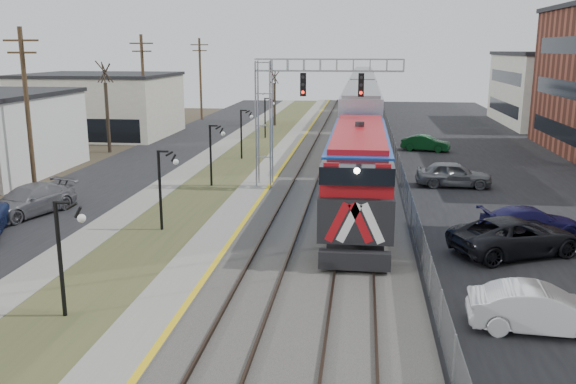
# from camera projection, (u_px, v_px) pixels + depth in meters

# --- Properties ---
(street_west) EXTENTS (7.00, 120.00, 0.04)m
(street_west) POSITION_uv_depth(u_px,v_px,m) (139.00, 164.00, 47.27)
(street_west) COLOR black
(street_west) RESTS_ON ground
(sidewalk) EXTENTS (2.00, 120.00, 0.08)m
(sidewalk) POSITION_uv_depth(u_px,v_px,m) (196.00, 165.00, 46.73)
(sidewalk) COLOR gray
(sidewalk) RESTS_ON ground
(grass_median) EXTENTS (4.00, 120.00, 0.06)m
(grass_median) POSITION_uv_depth(u_px,v_px,m) (234.00, 166.00, 46.38)
(grass_median) COLOR #414A27
(grass_median) RESTS_ON ground
(platform) EXTENTS (2.00, 120.00, 0.24)m
(platform) POSITION_uv_depth(u_px,v_px,m) (273.00, 166.00, 46.00)
(platform) COLOR gray
(platform) RESTS_ON ground
(ballast_bed) EXTENTS (8.00, 120.00, 0.20)m
(ballast_bed) POSITION_uv_depth(u_px,v_px,m) (339.00, 167.00, 45.40)
(ballast_bed) COLOR #595651
(ballast_bed) RESTS_ON ground
(parking_lot) EXTENTS (16.00, 120.00, 0.04)m
(parking_lot) POSITION_uv_depth(u_px,v_px,m) (505.00, 172.00, 43.99)
(parking_lot) COLOR black
(parking_lot) RESTS_ON ground
(platform_edge) EXTENTS (0.24, 120.00, 0.01)m
(platform_edge) POSITION_uv_depth(u_px,v_px,m) (284.00, 164.00, 45.86)
(platform_edge) COLOR gold
(platform_edge) RESTS_ON platform
(track_near) EXTENTS (1.58, 120.00, 0.15)m
(track_near) POSITION_uv_depth(u_px,v_px,m) (312.00, 164.00, 45.60)
(track_near) COLOR #2D2119
(track_near) RESTS_ON ballast_bed
(track_far) EXTENTS (1.58, 120.00, 0.15)m
(track_far) POSITION_uv_depth(u_px,v_px,m) (359.00, 165.00, 45.19)
(track_far) COLOR #2D2119
(track_far) RESTS_ON ballast_bed
(train) EXTENTS (3.00, 85.85, 5.33)m
(train) POSITION_uv_depth(u_px,v_px,m) (362.00, 104.00, 66.09)
(train) COLOR #1444A8
(train) RESTS_ON ground
(signal_gantry) EXTENTS (9.00, 1.07, 8.15)m
(signal_gantry) POSITION_uv_depth(u_px,v_px,m) (291.00, 101.00, 37.71)
(signal_gantry) COLOR gray
(signal_gantry) RESTS_ON ground
(lampposts) EXTENTS (0.14, 62.14, 4.00)m
(lampposts) POSITION_uv_depth(u_px,v_px,m) (162.00, 190.00, 29.78)
(lampposts) COLOR black
(lampposts) RESTS_ON ground
(utility_poles) EXTENTS (0.28, 80.28, 10.00)m
(utility_poles) POSITION_uv_depth(u_px,v_px,m) (28.00, 112.00, 36.83)
(utility_poles) COLOR #4C3823
(utility_poles) RESTS_ON ground
(fence) EXTENTS (0.04, 120.00, 1.60)m
(fence) POSITION_uv_depth(u_px,v_px,m) (397.00, 159.00, 44.74)
(fence) COLOR gray
(fence) RESTS_ON ground
(bare_trees) EXTENTS (12.30, 42.30, 5.95)m
(bare_trees) POSITION_uv_depth(u_px,v_px,m) (141.00, 123.00, 50.58)
(bare_trees) COLOR #382D23
(bare_trees) RESTS_ON ground
(car_lot_b) EXTENTS (4.55, 1.87, 1.47)m
(car_lot_b) POSITION_uv_depth(u_px,v_px,m) (541.00, 311.00, 19.06)
(car_lot_b) COLOR white
(car_lot_b) RESTS_ON ground
(car_lot_c) EXTENTS (6.39, 4.84, 1.61)m
(car_lot_c) POSITION_uv_depth(u_px,v_px,m) (516.00, 237.00, 26.27)
(car_lot_c) COLOR black
(car_lot_c) RESTS_ON ground
(car_lot_d) EXTENTS (5.05, 2.83, 1.38)m
(car_lot_d) POSITION_uv_depth(u_px,v_px,m) (530.00, 222.00, 28.89)
(car_lot_d) COLOR navy
(car_lot_d) RESTS_ON ground
(car_lot_e) EXTENTS (4.87, 2.09, 1.64)m
(car_lot_e) POSITION_uv_depth(u_px,v_px,m) (454.00, 175.00, 39.18)
(car_lot_e) COLOR slate
(car_lot_e) RESTS_ON ground
(car_lot_f) EXTENTS (4.36, 2.45, 1.36)m
(car_lot_f) POSITION_uv_depth(u_px,v_px,m) (426.00, 144.00, 52.94)
(car_lot_f) COLOR #0C3D1A
(car_lot_f) RESTS_ON ground
(car_street_b) EXTENTS (3.87, 5.86, 1.58)m
(car_street_b) POSITION_uv_depth(u_px,v_px,m) (29.00, 201.00, 32.52)
(car_street_b) COLOR slate
(car_street_b) RESTS_ON ground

